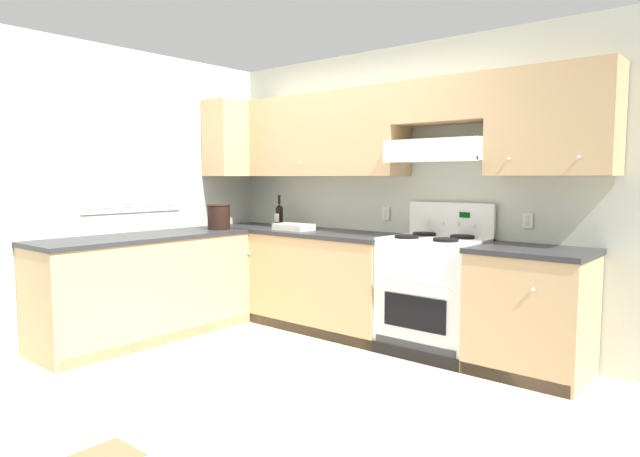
% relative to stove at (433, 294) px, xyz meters
% --- Properties ---
extents(ground_plane, '(7.04, 7.04, 0.00)m').
position_rel_stove_xyz_m(ground_plane, '(-0.88, -1.25, -0.48)').
color(ground_plane, beige).
extents(floor_accent_tile, '(0.30, 0.30, 0.01)m').
position_rel_stove_xyz_m(floor_accent_tile, '(-0.44, -2.58, -0.48)').
color(floor_accent_tile, olive).
rests_on(floor_accent_tile, ground_plane).
extents(wall_back, '(4.68, 0.57, 2.55)m').
position_rel_stove_xyz_m(wall_back, '(-0.48, 0.27, 1.00)').
color(wall_back, beige).
rests_on(wall_back, ground_plane).
extents(wall_left, '(0.47, 4.00, 2.55)m').
position_rel_stove_xyz_m(wall_left, '(-2.47, -1.03, 0.87)').
color(wall_left, beige).
rests_on(wall_left, ground_plane).
extents(counter_back_run, '(3.60, 0.65, 0.91)m').
position_rel_stove_xyz_m(counter_back_run, '(-0.79, -0.01, -0.03)').
color(counter_back_run, tan).
rests_on(counter_back_run, ground_plane).
extents(counter_left_run, '(0.63, 1.91, 0.91)m').
position_rel_stove_xyz_m(counter_left_run, '(-2.13, -1.26, -0.03)').
color(counter_left_run, tan).
rests_on(counter_left_run, ground_plane).
extents(stove, '(0.76, 0.62, 1.20)m').
position_rel_stove_xyz_m(stove, '(0.00, 0.00, 0.00)').
color(stove, white).
rests_on(stove, ground_plane).
extents(wine_bottle, '(0.07, 0.08, 0.32)m').
position_rel_stove_xyz_m(wine_bottle, '(-1.81, 0.11, 0.55)').
color(wine_bottle, black).
rests_on(wine_bottle, counter_back_run).
extents(bowl, '(0.36, 0.22, 0.06)m').
position_rel_stove_xyz_m(bowl, '(-1.43, -0.10, 0.45)').
color(bowl, beige).
rests_on(bowl, counter_back_run).
extents(bucket, '(0.23, 0.23, 0.24)m').
position_rel_stove_xyz_m(bucket, '(-2.03, -0.50, 0.56)').
color(bucket, black).
rests_on(bucket, counter_left_run).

